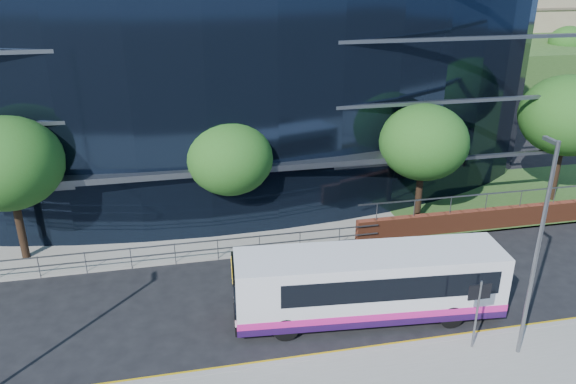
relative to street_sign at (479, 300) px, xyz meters
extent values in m
plane|color=black|center=(-4.50, 1.59, -2.15)|extent=(200.00, 200.00, 0.00)
cube|color=gray|center=(-4.50, 0.59, -2.07)|extent=(80.00, 0.25, 0.16)
cube|color=gold|center=(-4.50, 0.79, -2.14)|extent=(80.00, 0.08, 0.01)
cube|color=gold|center=(-4.50, 0.94, -2.14)|extent=(80.00, 0.08, 0.01)
cube|color=gray|center=(-10.50, 12.59, -2.10)|extent=(50.00, 8.00, 0.10)
cube|color=black|center=(-8.50, 25.59, 5.85)|extent=(38.00, 16.00, 16.00)
cube|color=#595E66|center=(-8.50, 11.09, 1.55)|extent=(22.00, 1.20, 0.30)
cube|color=slate|center=(-12.50, 8.59, -1.10)|extent=(24.00, 0.05, 0.05)
cube|color=slate|center=(-12.50, 8.59, -1.55)|extent=(24.00, 0.05, 0.05)
cylinder|color=slate|center=(-12.50, 8.59, -1.60)|extent=(0.04, 0.04, 1.10)
cube|color=#2D511E|center=(27.50, 57.59, -0.15)|extent=(60.00, 42.00, 4.00)
cylinder|color=slate|center=(0.00, -0.01, -0.60)|extent=(0.08, 0.08, 2.80)
cube|color=black|center=(0.00, 0.01, 0.35)|extent=(0.85, 0.06, 0.60)
cylinder|color=black|center=(-17.50, 10.59, -0.50)|extent=(0.36, 0.36, 3.30)
ellipsoid|color=#295017|center=(-17.50, 10.59, 2.73)|extent=(4.95, 4.95, 4.21)
cylinder|color=black|center=(-7.50, 11.09, -0.72)|extent=(0.36, 0.36, 2.86)
ellipsoid|color=#295017|center=(-7.50, 11.09, 2.08)|extent=(4.29, 4.29, 3.65)
cylinder|color=black|center=(2.50, 10.59, -0.61)|extent=(0.36, 0.36, 3.08)
ellipsoid|color=#295017|center=(2.50, 10.59, 2.40)|extent=(4.62, 4.62, 3.93)
cylinder|color=black|center=(11.50, 11.59, -0.39)|extent=(0.36, 0.36, 3.52)
ellipsoid|color=#295017|center=(11.50, 11.59, 3.05)|extent=(5.28, 5.28, 4.49)
cylinder|color=black|center=(19.50, 41.59, -0.61)|extent=(0.36, 0.36, 3.08)
ellipsoid|color=#295017|center=(19.50, 41.59, 2.40)|extent=(4.62, 4.62, 3.93)
cylinder|color=black|center=(35.50, 43.59, -0.72)|extent=(0.36, 0.36, 2.86)
ellipsoid|color=#295017|center=(35.50, 43.59, 2.08)|extent=(4.29, 4.29, 3.65)
cylinder|color=slate|center=(1.50, -0.61, 2.00)|extent=(0.14, 0.14, 8.00)
cube|color=slate|center=(1.50, -0.26, 5.90)|extent=(0.15, 0.70, 0.12)
cube|color=silver|center=(-3.06, 2.80, -0.55)|extent=(10.66, 3.26, 2.53)
cube|color=#281044|center=(-3.06, 2.80, -1.67)|extent=(10.68, 3.31, 0.29)
cube|color=#D91F89|center=(-3.06, 2.80, -1.39)|extent=(10.68, 3.31, 0.29)
cube|color=black|center=(-2.49, 2.75, -0.19)|extent=(8.57, 3.13, 0.95)
cube|color=black|center=(-8.32, 3.24, -0.43)|extent=(0.25, 2.05, 1.48)
cube|color=black|center=(-8.33, 3.24, 0.45)|extent=(0.26, 1.96, 0.38)
cube|color=yellow|center=(-8.35, 3.48, 0.45)|extent=(0.13, 1.05, 0.21)
cube|color=black|center=(-8.32, 3.24, -1.72)|extent=(0.29, 2.29, 0.23)
cylinder|color=black|center=(-6.57, 2.02, -1.67)|extent=(0.97, 0.37, 0.95)
cylinder|color=black|center=(-0.11, 1.47, -1.67)|extent=(0.97, 0.37, 0.95)
camera|label=1|loc=(-10.07, -15.06, 11.24)|focal=35.00mm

